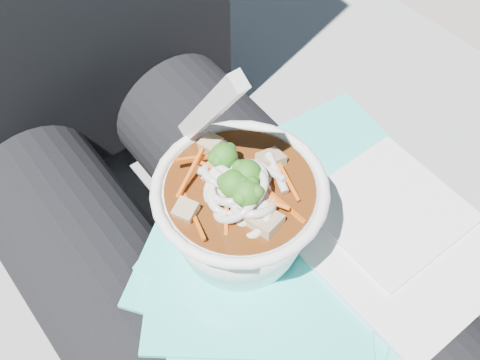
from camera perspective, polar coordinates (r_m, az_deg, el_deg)
stone_ledge at (r=0.93m, az=-6.17°, el=-10.93°), size 1.04×0.60×0.43m
lap at (r=0.62m, az=-0.83°, el=-9.80°), size 0.31×0.48×0.14m
person_body at (r=0.63m, az=-5.81°, el=-2.50°), size 0.34×0.94×0.98m
plastic_bag at (r=0.55m, az=4.41°, el=-7.41°), size 0.31×0.34×0.01m
napkins at (r=0.57m, az=13.69°, el=-5.04°), size 0.15×0.17×0.01m
udon_bowl at (r=0.51m, az=-0.03°, el=-2.32°), size 0.14×0.15×0.19m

